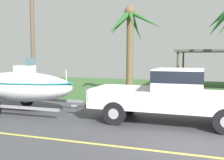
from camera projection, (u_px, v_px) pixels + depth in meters
name	position (u px, v px, depth m)	size (l,w,h in m)	color
ground	(209.00, 96.00, 15.80)	(36.00, 22.00, 0.11)	#424247
pickup_truck_towing	(178.00, 94.00, 9.31)	(5.60, 2.03, 1.91)	silver
boat_on_trailer	(20.00, 86.00, 11.44)	(6.07, 2.33, 2.28)	gray
palm_tree_near_left	(130.00, 32.00, 15.63)	(3.17, 2.80, 5.25)	brown
utility_pole	(32.00, 29.00, 15.47)	(0.24, 1.80, 7.52)	brown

